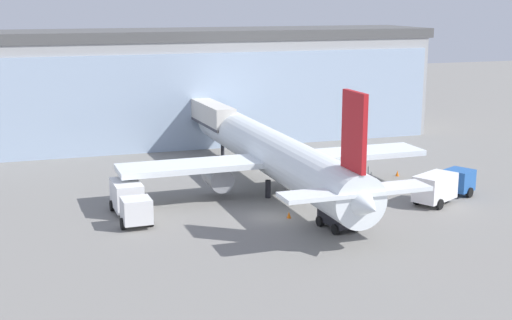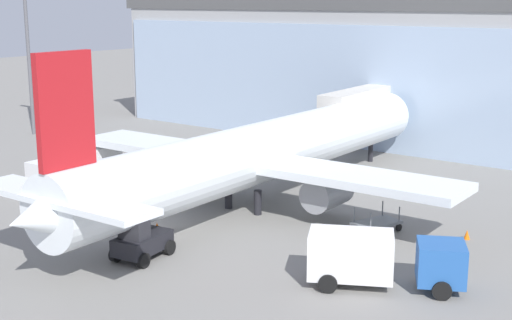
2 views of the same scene
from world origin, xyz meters
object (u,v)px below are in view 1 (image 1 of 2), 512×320
(catering_truck, at_px, (130,200))
(baggage_cart, at_px, (362,179))
(fuel_truck, at_px, (443,185))
(pushback_tug, at_px, (339,217))
(jet_bridge, at_px, (205,112))
(safety_cone_wingtip, at_px, (397,173))
(airplane, at_px, (272,153))
(safety_cone_nose, at_px, (289,215))

(catering_truck, height_order, baggage_cart, catering_truck)
(fuel_truck, bearing_deg, pushback_tug, 171.59)
(jet_bridge, relative_size, safety_cone_wingtip, 27.35)
(pushback_tug, bearing_deg, airplane, -2.95)
(pushback_tug, bearing_deg, safety_cone_nose, 26.55)
(safety_cone_wingtip, bearing_deg, jet_bridge, 132.59)
(airplane, xyz_separation_m, baggage_cart, (8.87, -0.62, -3.03))
(baggage_cart, height_order, safety_cone_nose, baggage_cart)
(safety_cone_wingtip, bearing_deg, catering_truck, -168.53)
(airplane, xyz_separation_m, safety_cone_nose, (-1.51, -8.50, -3.25))
(catering_truck, xyz_separation_m, pushback_tug, (14.77, -7.96, -0.49))
(catering_truck, xyz_separation_m, safety_cone_nose, (12.14, -4.15, -1.19))
(baggage_cart, bearing_deg, fuel_truck, -131.43)
(catering_truck, distance_m, fuel_truck, 26.86)
(catering_truck, bearing_deg, airplane, 105.62)
(catering_truck, bearing_deg, jet_bridge, 149.92)
(baggage_cart, xyz_separation_m, safety_cone_wingtip, (4.84, 1.83, -0.23))
(baggage_cart, distance_m, pushback_tug, 14.03)
(airplane, relative_size, safety_cone_wingtip, 72.60)
(jet_bridge, bearing_deg, catering_truck, 148.82)
(safety_cone_wingtip, bearing_deg, airplane, -174.95)
(baggage_cart, bearing_deg, safety_cone_wingtip, -49.30)
(jet_bridge, distance_m, airplane, 18.14)
(safety_cone_wingtip, bearing_deg, baggage_cart, -159.30)
(airplane, relative_size, safety_cone_nose, 72.60)
(catering_truck, relative_size, pushback_tug, 2.15)
(airplane, height_order, pushback_tug, airplane)
(jet_bridge, xyz_separation_m, fuel_truck, (14.67, -26.10, -3.22))
(jet_bridge, distance_m, safety_cone_nose, 26.88)
(airplane, distance_m, safety_cone_nose, 9.22)
(catering_truck, height_order, safety_cone_nose, catering_truck)
(safety_cone_nose, bearing_deg, baggage_cart, 37.18)
(jet_bridge, xyz_separation_m, airplane, (1.73, -18.02, -1.15))
(fuel_truck, bearing_deg, baggage_cart, 90.56)
(airplane, distance_m, pushback_tug, 12.61)
(safety_cone_nose, bearing_deg, airplane, 79.91)
(catering_truck, distance_m, baggage_cart, 22.85)
(baggage_cart, xyz_separation_m, safety_cone_nose, (-10.39, -7.88, -0.23))
(catering_truck, distance_m, pushback_tug, 16.79)
(jet_bridge, distance_m, catering_truck, 25.54)
(pushback_tug, bearing_deg, safety_cone_wingtip, -51.16)
(fuel_truck, xyz_separation_m, pushback_tug, (-11.82, -4.21, -0.49))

